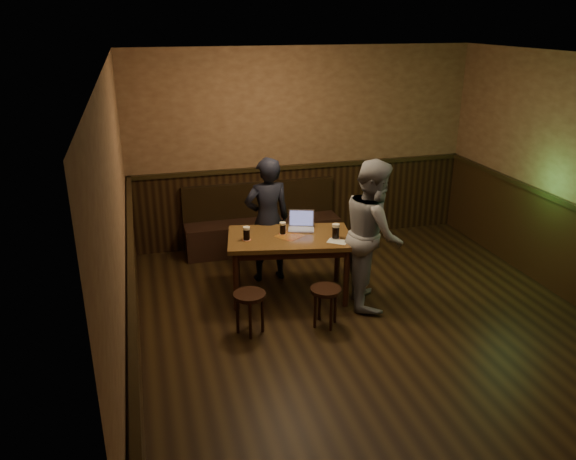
% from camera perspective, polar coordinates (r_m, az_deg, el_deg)
% --- Properties ---
extents(room, '(5.04, 6.04, 2.84)m').
position_cam_1_polar(room, '(5.72, 9.51, 0.45)').
color(room, black).
rests_on(room, ground).
extents(bench, '(2.20, 0.50, 0.95)m').
position_cam_1_polar(bench, '(8.08, -2.68, 0.18)').
color(bench, black).
rests_on(bench, ground).
extents(pub_table, '(1.56, 1.07, 0.77)m').
position_cam_1_polar(pub_table, '(6.59, 0.15, -1.44)').
color(pub_table, '#543518').
rests_on(pub_table, ground).
extents(stool_left, '(0.40, 0.40, 0.47)m').
position_cam_1_polar(stool_left, '(5.94, -3.91, -7.23)').
color(stool_left, black).
rests_on(stool_left, ground).
extents(stool_right, '(0.39, 0.39, 0.45)m').
position_cam_1_polar(stool_right, '(6.08, 3.84, -6.68)').
color(stool_right, black).
rests_on(stool_right, ground).
extents(pint_left, '(0.10, 0.10, 0.16)m').
position_cam_1_polar(pint_left, '(6.43, -4.24, -0.34)').
color(pint_left, '#B13A15').
rests_on(pint_left, pub_table).
extents(pint_mid, '(0.09, 0.09, 0.15)m').
position_cam_1_polar(pint_mid, '(6.59, -0.54, 0.19)').
color(pint_mid, '#B13A15').
rests_on(pint_mid, pub_table).
extents(pint_right, '(0.11, 0.11, 0.18)m').
position_cam_1_polar(pint_right, '(6.48, 4.87, -0.11)').
color(pint_right, '#B13A15').
rests_on(pint_right, pub_table).
extents(laptop, '(0.37, 0.33, 0.22)m').
position_cam_1_polar(laptop, '(6.76, 1.35, 0.58)').
color(laptop, silver).
rests_on(laptop, pub_table).
extents(menu, '(0.27, 0.25, 0.00)m').
position_cam_1_polar(menu, '(6.42, 5.04, -1.17)').
color(menu, silver).
rests_on(menu, pub_table).
extents(person_suit, '(0.60, 0.42, 1.59)m').
position_cam_1_polar(person_suit, '(6.98, -2.10, 1.04)').
color(person_suit, black).
rests_on(person_suit, ground).
extents(person_grey, '(0.84, 0.97, 1.72)m').
position_cam_1_polar(person_grey, '(6.45, 8.63, -0.34)').
color(person_grey, gray).
rests_on(person_grey, ground).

